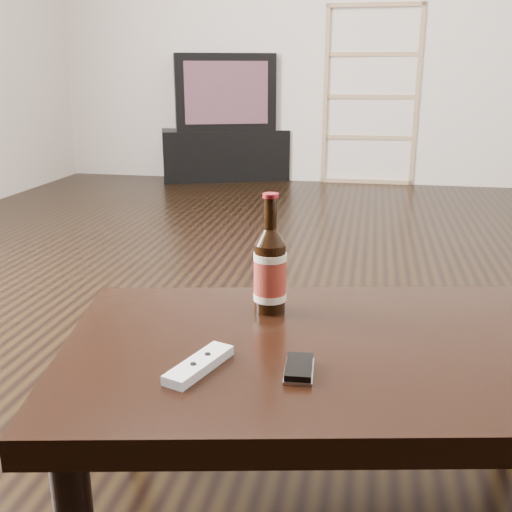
% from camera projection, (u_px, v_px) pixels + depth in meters
% --- Properties ---
extents(floor, '(5.00, 6.00, 0.01)m').
position_uv_depth(floor, '(331.00, 333.00, 2.11)').
color(floor, black).
rests_on(floor, ground).
extents(wall_back, '(5.00, 0.02, 2.70)m').
position_uv_depth(wall_back, '(367.00, 6.00, 4.53)').
color(wall_back, silver).
rests_on(wall_back, ground).
extents(tv_stand, '(1.15, 0.84, 0.41)m').
position_uv_depth(tv_stand, '(224.00, 153.00, 5.10)').
color(tv_stand, black).
rests_on(tv_stand, floor).
extents(tv, '(0.92, 0.74, 0.60)m').
position_uv_depth(tv, '(223.00, 92.00, 4.95)').
color(tv, black).
rests_on(tv, tv_stand).
extents(bookshelf, '(0.74, 0.35, 1.37)m').
position_uv_depth(bookshelf, '(370.00, 92.00, 4.86)').
color(bookshelf, tan).
rests_on(bookshelf, floor).
extents(coffee_table, '(1.14, 0.81, 0.39)m').
position_uv_depth(coffee_table, '(340.00, 368.00, 1.14)').
color(coffee_table, black).
rests_on(coffee_table, floor).
extents(beer_bottle, '(0.09, 0.09, 0.25)m').
position_uv_depth(beer_bottle, '(270.00, 271.00, 1.25)').
color(beer_bottle, black).
rests_on(beer_bottle, coffee_table).
extents(phone, '(0.05, 0.10, 0.02)m').
position_uv_depth(phone, '(299.00, 369.00, 1.01)').
color(phone, '#A5A4A6').
rests_on(phone, coffee_table).
extents(remote, '(0.09, 0.16, 0.02)m').
position_uv_depth(remote, '(199.00, 365.00, 1.02)').
color(remote, silver).
rests_on(remote, coffee_table).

